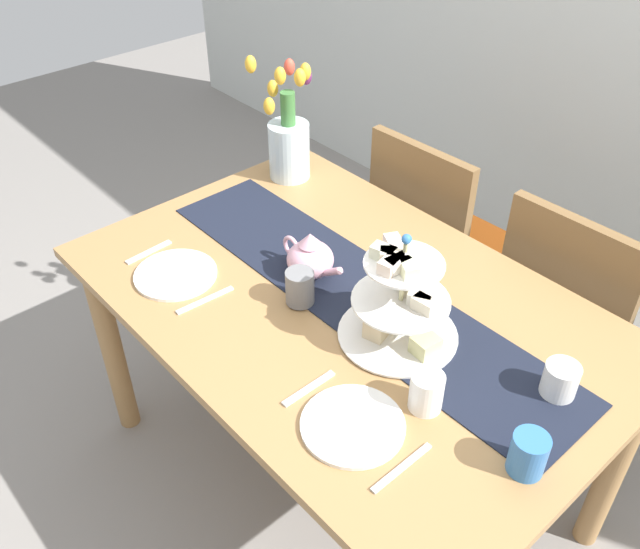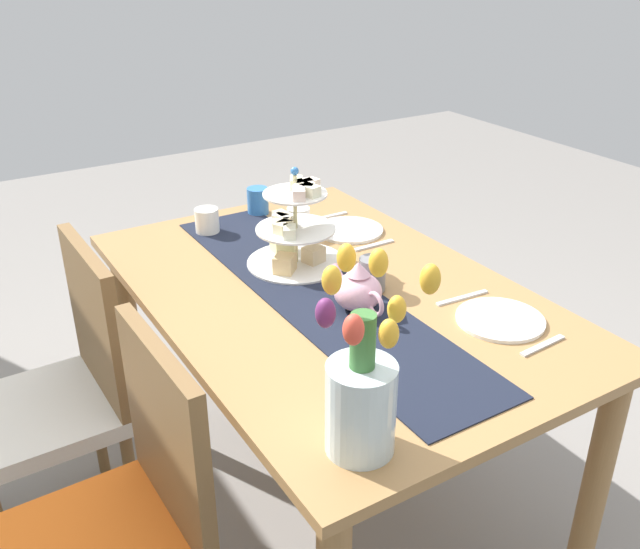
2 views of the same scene
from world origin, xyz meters
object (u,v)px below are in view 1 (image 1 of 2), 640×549
Objects in this scene: teapot at (310,258)px; chair_right at (572,314)px; knife_left at (205,300)px; mug_orange at (528,454)px; cream_jug at (560,380)px; dinner_plate_left at (176,274)px; chair_left at (434,237)px; tulip_vase at (288,139)px; mug_grey at (300,287)px; tiered_cake_stand at (401,302)px; fork_right at (309,388)px; mug_white_text at (426,392)px; knife_right at (402,468)px; fork_left at (149,252)px; dining_table at (344,330)px; dinner_plate_right at (353,425)px.

chair_right is at bearing 57.49° from teapot.
knife_left is 1.79× the size of mug_orange.
cream_jug is 0.37× the size of dinner_plate_left.
tulip_vase reaches higher than chair_left.
knife_left is (-0.10, -0.28, -0.06)m from teapot.
chair_right is 0.94m from mug_grey.
tiered_cake_stand is 0.31m from fork_right.
mug_white_text is (0.21, 0.16, 0.04)m from fork_right.
chair_left reaches higher than teapot.
chair_left is 9.58× the size of mug_white_text.
tiered_cake_stand is at bearing 134.19° from knife_right.
teapot is at bearing -179.41° from tiered_cake_stand.
teapot is (-0.33, -0.00, -0.05)m from tiered_cake_stand.
tiered_cake_stand is 0.24m from mug_white_text.
cream_jug is 0.50× the size of knife_right.
dinner_plate_left is at bearing -156.49° from cream_jug.
tulip_vase is 0.61m from fork_left.
tulip_vase reaches higher than dining_table.
fork_left is at bearing -144.19° from teapot.
fork_right is at bearing -36.70° from mug_grey.
knife_right is at bearing -18.97° from mug_grey.
dinner_plate_left is at bearing 180.00° from fork_right.
tulip_vase is 1.80× the size of dinner_plate_right.
teapot reaches higher than mug_white_text.
fork_right is (0.42, 0.00, 0.00)m from knife_left.
fork_left is 0.29m from knife_left.
mug_white_text reaches higher than knife_right.
fork_right is at bearing -65.91° from chair_left.
dinner_plate_right is at bearing -31.26° from teapot.
mug_white_text is (0.07, 0.16, 0.04)m from dinner_plate_right.
chair_left reaches higher than cream_jug.
tulip_vase is 1.09m from mug_white_text.
tiered_cake_stand reaches higher than mug_white_text.
teapot is 0.38m from dinner_plate_left.
dining_table is at bearing -113.69° from chair_right.
mug_grey reaches higher than mug_orange.
fork_left is 0.88× the size of knife_left.
tulip_vase is (-0.46, 0.31, 0.08)m from teapot.
dining_table is 0.72m from tulip_vase.
mug_grey is at bearing 47.10° from knife_left.
teapot is at bearing 172.97° from mug_orange.
knife_right is at bearing 0.00° from knife_left.
cream_jug is at bearing -34.87° from chair_left.
dining_table is 15.57× the size of mug_orange.
tiered_cake_stand is at bearing -57.13° from chair_left.
dinner_plate_left is at bearing 180.00° from dinner_plate_right.
fork_right reaches higher than dining_table.
chair_left reaches higher than knife_right.
tiered_cake_stand is at bearing -99.59° from chair_right.
dining_table is at bearing 122.40° from fork_right.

